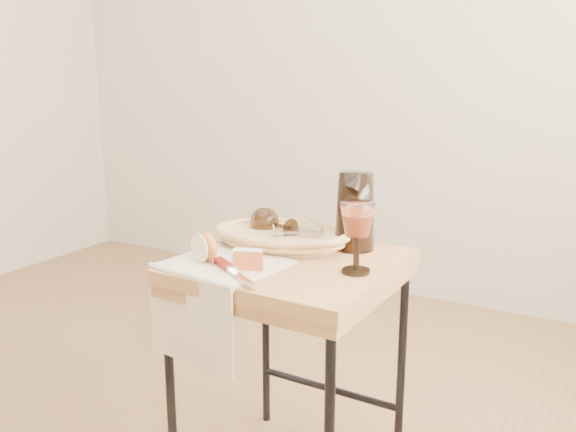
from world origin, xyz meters
The scene contains 11 objects.
wall_back centered at (0.00, 1.80, 1.35)m, with size 3.60×0.00×2.70m, color beige.
side_table centered at (0.53, 0.19, 0.33)m, with size 0.52×0.52×0.66m, color brown, non-canonical shape.
tea_towel centered at (0.40, 0.07, 0.67)m, with size 0.28×0.25×0.01m, color #F8E0C4.
bread_basket centered at (0.45, 0.28, 0.69)m, with size 0.35×0.24×0.05m, color tan, non-canonical shape.
goblet_lying_a centered at (0.41, 0.30, 0.72)m, with size 0.14×0.09×0.09m, color #402B18, non-canonical shape.
goblet_lying_b centered at (0.50, 0.26, 0.71)m, with size 0.12×0.07×0.07m, color white, non-canonical shape.
pitcher centered at (0.63, 0.36, 0.77)m, with size 0.15×0.23×0.25m, color black, non-canonical shape.
wine_goblet centered at (0.71, 0.17, 0.75)m, with size 0.09×0.09×0.18m, color white, non-canonical shape.
apple_half centered at (0.35, 0.06, 0.71)m, with size 0.08×0.04×0.08m, color red.
apple_wedge centered at (0.47, 0.06, 0.69)m, with size 0.07×0.04×0.05m, color #F3E7BA.
table_knife centered at (0.47, 0.00, 0.68)m, with size 0.21×0.02×0.02m, color silver, non-canonical shape.
Camera 1 is at (1.25, -1.14, 1.14)m, focal length 38.00 mm.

